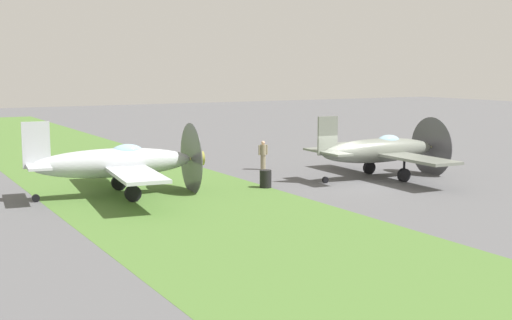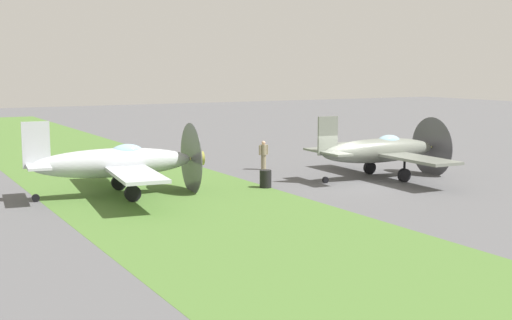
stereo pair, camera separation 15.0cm
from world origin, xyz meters
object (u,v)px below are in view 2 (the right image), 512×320
Objects in this scene: airplane_lead at (381,150)px; fuel_drum at (266,179)px; ground_crew_chief at (263,154)px; airplane_wingman at (117,163)px.

airplane_lead is 7.12m from fuel_drum.
ground_crew_chief reaches higher than fuel_drum.
fuel_drum is (1.41, 7.28, -1.15)m from airplane_wingman.
fuel_drum is at bearing -120.84° from ground_crew_chief.
airplane_wingman reaches higher than fuel_drum.
airplane_lead is 0.96× the size of airplane_wingman.
airplane_lead is at bearing -57.77° from ground_crew_chief.
airplane_wingman is 11.03m from ground_crew_chief.
ground_crew_chief is at bearing 118.25° from airplane_wingman.
fuel_drum is at bearing -91.57° from airplane_lead.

